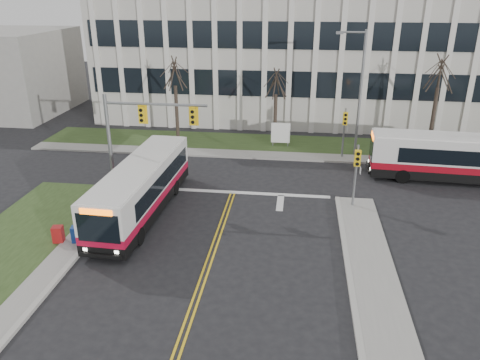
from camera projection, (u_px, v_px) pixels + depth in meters
name	position (u px, v px, depth m)	size (l,w,h in m)	color
ground	(208.00, 263.00, 21.72)	(120.00, 120.00, 0.00)	black
sidewalk_west	(4.00, 320.00, 17.93)	(1.20, 26.00, 0.14)	#9E9B93
sidewalk_east	(393.00, 355.00, 16.23)	(2.00, 26.00, 0.14)	#9E9B93
sidewalk_cross	(312.00, 157.00, 35.04)	(44.00, 1.60, 0.14)	#9E9B93
building_lawn	(312.00, 146.00, 37.61)	(44.00, 5.00, 0.12)	#2D411B
office_building	(313.00, 51.00, 46.34)	(40.00, 16.00, 12.00)	beige
building_annex	(2.00, 72.00, 47.06)	(12.00, 12.00, 8.00)	#9E9B93
mast_arm_signal	(135.00, 128.00, 27.31)	(6.11, 0.38, 6.20)	slate
signal_pole_near	(356.00, 168.00, 26.24)	(0.34, 0.39, 3.80)	slate
signal_pole_far	(344.00, 126.00, 34.04)	(0.34, 0.39, 3.80)	slate
streetlight	(359.00, 87.00, 33.64)	(2.15, 0.25, 9.20)	slate
directory_sign	(281.00, 133.00, 37.02)	(1.50, 0.12, 2.00)	slate
tree_left	(175.00, 74.00, 36.81)	(1.80, 1.80, 7.70)	#42352B
tree_mid	(276.00, 84.00, 36.30)	(1.80, 1.80, 6.82)	#42352B
tree_right	(440.00, 75.00, 34.32)	(1.80, 1.80, 8.25)	#42352B
bus_main	(142.00, 189.00, 26.08)	(2.35, 10.83, 2.89)	silver
bus_cross	(459.00, 159.00, 30.49)	(2.42, 11.16, 2.98)	silver
newspaper_box_blue	(77.00, 235.00, 23.21)	(0.50, 0.45, 0.95)	navy
newspaper_box_red	(58.00, 235.00, 23.22)	(0.50, 0.45, 0.95)	maroon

